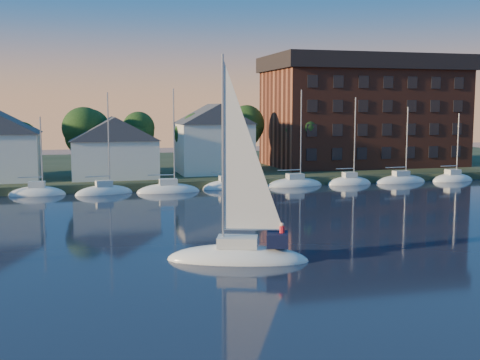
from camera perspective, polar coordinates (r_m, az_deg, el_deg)
name	(u,v)px	position (r m, az deg, el deg)	size (l,w,h in m)	color
ground	(328,337)	(28.29, 8.35, -14.47)	(260.00, 260.00, 0.00)	black
shoreline_land	(146,170)	(100.21, -8.95, 0.92)	(160.00, 50.00, 2.00)	#2C3720
wooden_dock	(165,188)	(77.54, -7.10, -0.78)	(120.00, 3.00, 1.00)	brown
clubhouse_centre	(114,147)	(81.41, -11.84, 3.12)	(11.55, 8.40, 8.08)	white
clubhouse_east	(214,138)	(85.29, -2.49, 4.01)	(10.50, 8.40, 9.80)	white
condo_block	(363,111)	(99.62, 11.57, 6.47)	(31.00, 17.00, 17.40)	brown
tree_line	(168,129)	(88.08, -6.89, 4.82)	(93.40, 5.40, 8.90)	#372319
moored_fleet	(169,191)	(74.58, -6.78, -1.00)	(87.50, 2.40, 12.05)	white
hero_sailboat	(240,252)	(40.78, -0.03, -6.81)	(10.07, 6.00, 14.83)	white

